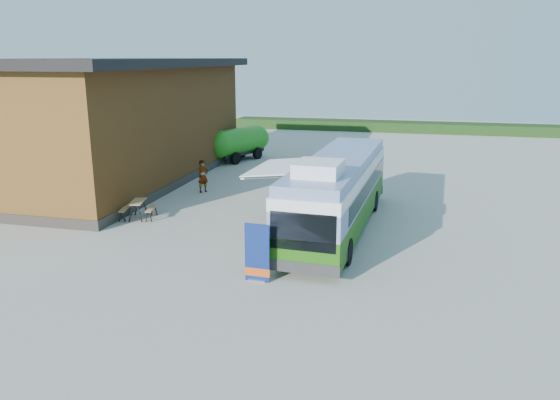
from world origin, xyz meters
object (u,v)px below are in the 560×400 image
(slurry_tanker, at_px, (239,142))
(banner, at_px, (257,258))
(person_b, at_px, (295,185))
(bus, at_px, (338,191))
(person_a, at_px, (203,176))
(picnic_table, at_px, (138,205))

(slurry_tanker, bearing_deg, banner, -48.81)
(person_b, bearing_deg, slurry_tanker, -130.81)
(bus, xyz_separation_m, person_b, (-2.98, 4.74, -1.01))
(banner, xyz_separation_m, slurry_tanker, (-7.71, 21.78, 0.55))
(slurry_tanker, bearing_deg, bus, -36.29)
(banner, bearing_deg, person_a, 122.57)
(person_b, bearing_deg, picnic_table, -34.41)
(banner, distance_m, person_a, 13.51)
(bus, distance_m, person_a, 10.07)
(bus, distance_m, slurry_tanker, 18.09)
(bus, xyz_separation_m, banner, (-1.87, -6.45, -0.98))
(bus, relative_size, slurry_tanker, 2.02)
(picnic_table, distance_m, person_a, 5.90)
(person_b, distance_m, slurry_tanker, 12.49)
(slurry_tanker, bearing_deg, person_a, -62.17)
(person_a, relative_size, slurry_tanker, 0.30)
(banner, xyz_separation_m, person_a, (-6.63, 11.77, 0.08))
(picnic_table, distance_m, person_b, 8.41)
(person_b, relative_size, slurry_tanker, 0.26)
(picnic_table, height_order, person_b, person_b)
(picnic_table, xyz_separation_m, person_a, (1.07, 5.79, 0.28))
(bus, xyz_separation_m, slurry_tanker, (-9.58, 15.34, -0.42))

